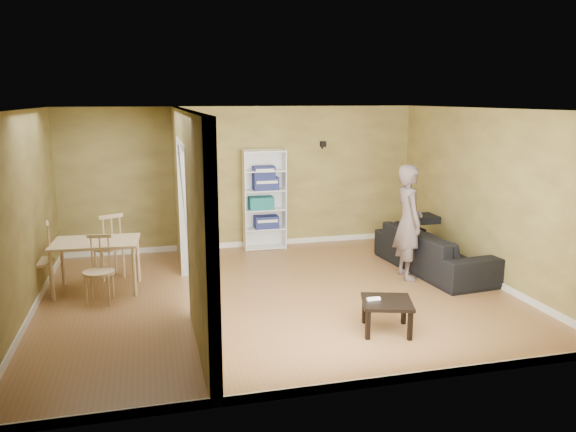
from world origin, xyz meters
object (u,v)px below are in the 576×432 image
object	(u,v)px
bookshelf	(264,199)
dining_table	(96,246)
coffee_table	(387,305)
person	(409,212)
chair_left	(36,260)
chair_far	(108,245)
sofa	(434,244)
chair_near	(99,270)

from	to	relation	value
bookshelf	dining_table	xyz separation A→B (m)	(-2.82, -1.77, -0.25)
coffee_table	dining_table	bearing A→B (deg)	145.58
person	chair_left	size ratio (longest dim) A/B	1.98
chair_far	coffee_table	bearing A→B (deg)	113.59
person	dining_table	distance (m)	4.66
sofa	bookshelf	distance (m)	3.18
bookshelf	chair_far	xyz separation A→B (m)	(-2.70, -1.16, -0.40)
dining_table	chair_left	distance (m)	0.81
chair_near	coffee_table	bearing A→B (deg)	-20.35
sofa	coffee_table	world-z (taller)	sofa
person	dining_table	world-z (taller)	person
person	coffee_table	size ratio (longest dim) A/B	3.57
chair_far	person	bearing A→B (deg)	141.34
person	coffee_table	distance (m)	2.30
sofa	coffee_table	size ratio (longest dim) A/B	3.99
person	bookshelf	distance (m)	2.91
chair_left	chair_near	bearing A→B (deg)	50.41
person	chair_far	bearing A→B (deg)	80.71
sofa	chair_far	distance (m)	5.14
chair_left	chair_near	world-z (taller)	chair_left
bookshelf	chair_left	size ratio (longest dim) A/B	1.74
bookshelf	chair_far	distance (m)	2.96
person	dining_table	size ratio (longest dim) A/B	1.75
sofa	coffee_table	bearing A→B (deg)	134.60
coffee_table	chair_left	world-z (taller)	chair_left
person	chair_left	world-z (taller)	person
dining_table	chair_near	world-z (taller)	chair_near
chair_near	sofa	bearing A→B (deg)	10.62
bookshelf	chair_left	xyz separation A→B (m)	(-3.62, -1.81, -0.39)
bookshelf	coffee_table	world-z (taller)	bookshelf
dining_table	chair_left	world-z (taller)	chair_left
dining_table	chair_near	distance (m)	0.57
sofa	chair_left	world-z (taller)	chair_left
chair_near	chair_far	size ratio (longest dim) A/B	0.90
bookshelf	coffee_table	distance (m)	4.23
chair_left	person	bearing A→B (deg)	74.82
coffee_table	dining_table	size ratio (longest dim) A/B	0.49
chair_near	chair_left	bearing A→B (deg)	158.75
bookshelf	person	bearing A→B (deg)	-51.82
chair_left	chair_near	distance (m)	0.99
chair_far	bookshelf	bearing A→B (deg)	178.64
bookshelf	chair_near	xyz separation A→B (m)	(-2.76, -2.30, -0.45)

